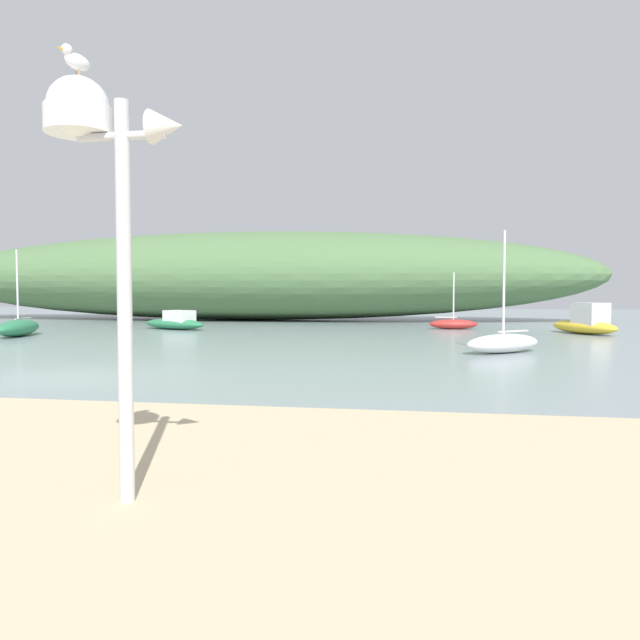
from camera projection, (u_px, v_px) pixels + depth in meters
ground_plane at (66, 378)px, 13.37m from camera, size 120.00×120.00×0.00m
distant_hill at (245, 276)px, 42.15m from camera, size 48.58×10.57×6.14m
mast_structure at (95, 149)px, 4.81m from camera, size 1.15×0.54×3.45m
seagull_on_radar at (76, 60)px, 4.79m from camera, size 0.18×0.31×0.22m
motorboat_west_reach at (175, 322)px, 31.04m from camera, size 4.28×2.86×1.00m
motorboat_off_point at (586, 323)px, 27.55m from camera, size 2.94×4.10×1.44m
sailboat_outer_mooring at (503, 343)px, 18.96m from camera, size 2.95×2.72×3.88m
sailboat_east_reach at (18, 328)px, 26.15m from camera, size 2.00×3.84×3.79m
sailboat_far_right at (453, 324)px, 31.28m from camera, size 2.53×1.03×2.96m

